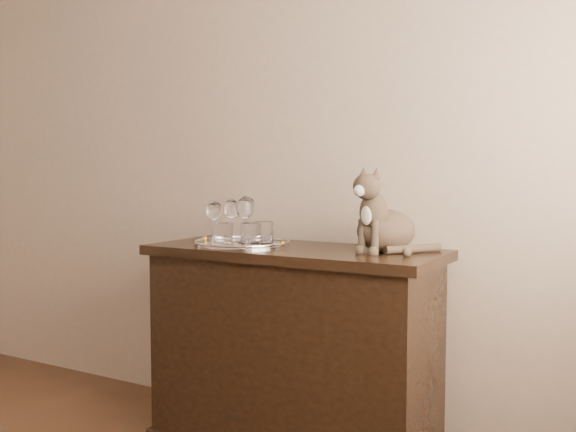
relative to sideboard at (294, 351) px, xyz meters
name	(u,v)px	position (x,y,z in m)	size (l,w,h in m)	color
wall_back	(218,132)	(-0.60, 0.31, 0.93)	(4.00, 0.10, 2.70)	#BEA48F
sideboard	(294,351)	(0.00, 0.00, 0.00)	(1.20, 0.50, 0.85)	black
tray	(242,244)	(-0.23, -0.03, 0.43)	(0.40, 0.40, 0.01)	white
wine_glass_a	(232,219)	(-0.34, 0.04, 0.52)	(0.07, 0.07, 0.18)	silver
wine_glass_b	(247,218)	(-0.26, 0.05, 0.53)	(0.07, 0.07, 0.20)	white
wine_glass_c	(214,222)	(-0.34, -0.07, 0.52)	(0.07, 0.07, 0.18)	silver
wine_glass_d	(245,220)	(-0.23, -0.01, 0.53)	(0.07, 0.07, 0.19)	silver
tumbler_a	(251,234)	(-0.15, -0.09, 0.48)	(0.08, 0.08, 0.09)	silver
tumbler_b	(223,234)	(-0.24, -0.15, 0.48)	(0.08, 0.08, 0.09)	white
tumbler_c	(263,233)	(-0.14, 0.00, 0.48)	(0.08, 0.08, 0.09)	silver
cat	(386,209)	(0.37, 0.07, 0.59)	(0.32, 0.30, 0.32)	#4C3F2D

